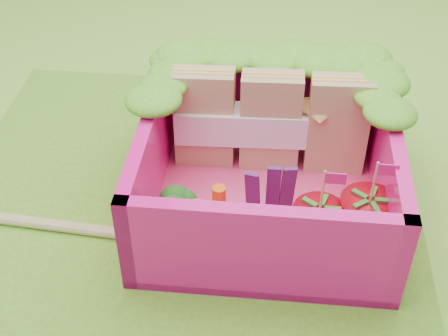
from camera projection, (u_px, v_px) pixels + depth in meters
ground at (183, 206)px, 3.48m from camera, size 14.00×14.00×0.00m
placemat at (183, 204)px, 3.47m from camera, size 2.60×2.60×0.03m
bento_floor at (265, 202)px, 3.42m from camera, size 1.30×1.30×0.05m
bento_box at (267, 167)px, 3.26m from camera, size 1.30×1.30×0.55m
lettuce_ruffle at (274, 66)px, 3.41m from camera, size 1.43×0.77×0.11m
sandwich_stack at (272, 122)px, 3.47m from camera, size 1.08×0.21×0.59m
broccoli at (176, 213)px, 3.07m from camera, size 0.33×0.33×0.25m
carrot_sticks at (208, 216)px, 3.11m from camera, size 0.17×0.18×0.28m
purple_wedges at (271, 193)px, 3.16m from camera, size 0.24×0.09×0.38m
strawberry_left at (318, 228)px, 3.04m from camera, size 0.26×0.26×0.50m
strawberry_right at (366, 222)px, 3.06m from camera, size 0.29×0.29×0.53m
snap_peas at (342, 228)px, 3.20m from camera, size 0.59×0.50×0.05m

